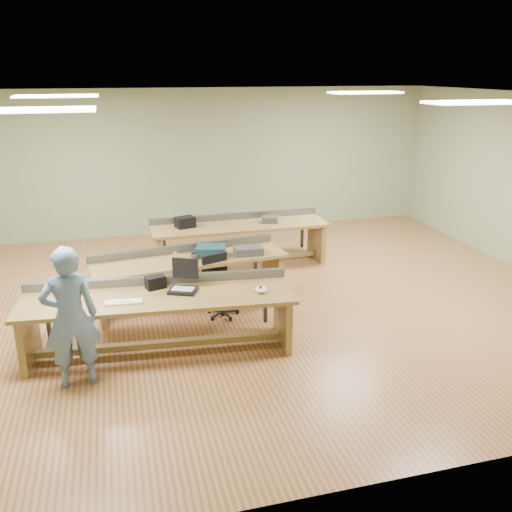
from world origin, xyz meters
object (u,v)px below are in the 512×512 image
object	(u,v)px
workbench_back	(240,234)
parts_bin_grey	(248,251)
camera_bag	(156,282)
drinks_can	(175,256)
workbench_front	(159,309)
laptop_base	(183,290)
task_chair	(221,294)
mug	(195,256)
parts_bin_teal	(211,251)
workbench_mid	(190,270)
person	(70,318)

from	to	relation	value
workbench_back	parts_bin_grey	world-z (taller)	parts_bin_grey
workbench_back	camera_bag	size ratio (longest dim) A/B	13.22
workbench_back	drinks_can	size ratio (longest dim) A/B	27.19
workbench_front	laptop_base	size ratio (longest dim) A/B	10.12
task_chair	mug	size ratio (longest dim) A/B	7.48
camera_bag	parts_bin_teal	size ratio (longest dim) A/B	0.56
task_chair	parts_bin_teal	xyz separation A→B (m)	(-0.05, 0.45, 0.50)
workbench_front	workbench_back	xyz separation A→B (m)	(1.69, 2.85, -0.00)
camera_bag	parts_bin_teal	distance (m)	1.39
parts_bin_teal	mug	distance (m)	0.27
camera_bag	mug	distance (m)	1.16
parts_bin_grey	mug	xyz separation A→B (m)	(-0.80, -0.02, -0.01)
laptop_base	mug	size ratio (longest dim) A/B	2.83
parts_bin_teal	workbench_front	bearing A→B (deg)	-124.72
workbench_front	camera_bag	world-z (taller)	camera_bag
workbench_back	camera_bag	bearing A→B (deg)	-123.42
parts_bin_teal	workbench_mid	bearing A→B (deg)	-179.61
workbench_mid	laptop_base	world-z (taller)	workbench_mid
drinks_can	camera_bag	bearing A→B (deg)	-109.93
person	drinks_can	world-z (taller)	person
workbench_back	person	xyz separation A→B (m)	(-2.67, -3.38, 0.25)
workbench_back	mug	size ratio (longest dim) A/B	26.65
person	mug	distance (m)	2.36
workbench_front	task_chair	distance (m)	1.27
workbench_back	parts_bin_grey	distance (m)	1.68
workbench_front	camera_bag	bearing A→B (deg)	97.57
camera_bag	parts_bin_grey	world-z (taller)	camera_bag
camera_bag	drinks_can	size ratio (longest dim) A/B	2.06
person	laptop_base	bearing A→B (deg)	-164.26
parts_bin_grey	parts_bin_teal	bearing A→B (deg)	172.36
parts_bin_teal	mug	world-z (taller)	parts_bin_teal
mug	person	bearing A→B (deg)	-133.20
workbench_mid	workbench_back	bearing A→B (deg)	46.98
workbench_mid	person	xyz separation A→B (m)	(-1.55, -1.81, 0.26)
mug	camera_bag	bearing A→B (deg)	-123.54
workbench_front	workbench_back	world-z (taller)	same
task_chair	camera_bag	bearing A→B (deg)	-167.30
workbench_back	task_chair	bearing A→B (deg)	-111.10
laptop_base	mug	world-z (taller)	mug
workbench_mid	task_chair	world-z (taller)	task_chair
workbench_mid	person	size ratio (longest dim) A/B	1.78
workbench_front	task_chair	bearing A→B (deg)	46.92
workbench_front	parts_bin_grey	size ratio (longest dim) A/B	8.11
workbench_mid	drinks_can	size ratio (longest dim) A/B	25.23
workbench_front	mug	size ratio (longest dim) A/B	28.63
parts_bin_teal	drinks_can	xyz separation A→B (m)	(-0.53, -0.04, -0.02)
laptop_base	parts_bin_grey	bearing A→B (deg)	70.55
workbench_mid	mug	bearing A→B (deg)	-59.23
camera_bag	workbench_mid	bearing A→B (deg)	45.21
workbench_back	person	world-z (taller)	person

